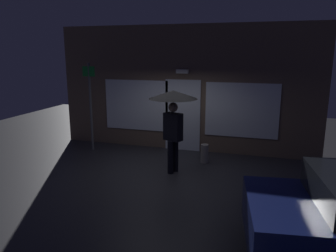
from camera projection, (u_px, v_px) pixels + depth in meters
ground_plane at (161, 174)px, 8.27m from camera, size 18.00×18.00×0.00m
building_facade at (184, 89)px, 10.03m from camera, size 8.12×0.48×3.82m
person_with_umbrella at (173, 107)px, 7.99m from camera, size 1.20×1.20×2.10m
street_sign_post at (91, 102)px, 9.93m from camera, size 0.40×0.07×2.70m
sidewalk_bollard at (205, 154)px, 9.05m from camera, size 0.21×0.21×0.52m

